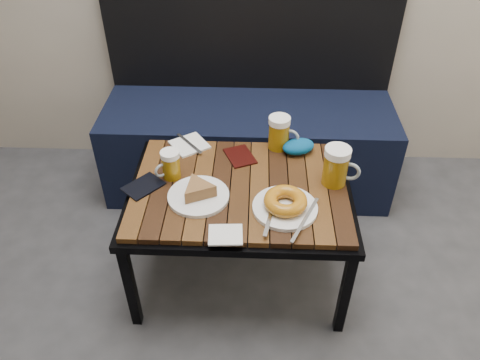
{
  "coord_description": "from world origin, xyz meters",
  "views": [
    {
      "loc": [
        -0.11,
        -0.21,
        1.59
      ],
      "look_at": [
        -0.17,
        1.13,
        0.5
      ],
      "focal_mm": 35.0,
      "sensor_mm": 36.0,
      "label": 1
    }
  ],
  "objects_px": {
    "cafe_table": "(240,195)",
    "beer_mug_right": "(337,166)",
    "plate_pie": "(198,192)",
    "plate_bagel": "(285,204)",
    "beer_mug_centre": "(280,133)",
    "beer_mug_left": "(170,165)",
    "bench": "(248,137)",
    "passport_navy": "(143,186)",
    "knit_pouch": "(298,147)",
    "passport_burgundy": "(240,156)"
  },
  "relations": [
    {
      "from": "cafe_table",
      "to": "beer_mug_right",
      "type": "height_order",
      "value": "beer_mug_right"
    },
    {
      "from": "plate_pie",
      "to": "plate_bagel",
      "type": "height_order",
      "value": "same"
    },
    {
      "from": "beer_mug_right",
      "to": "plate_pie",
      "type": "relative_size",
      "value": 0.69
    },
    {
      "from": "cafe_table",
      "to": "plate_bagel",
      "type": "height_order",
      "value": "plate_bagel"
    },
    {
      "from": "beer_mug_centre",
      "to": "beer_mug_left",
      "type": "bearing_deg",
      "value": -138.02
    },
    {
      "from": "bench",
      "to": "passport_navy",
      "type": "relative_size",
      "value": 10.01
    },
    {
      "from": "plate_pie",
      "to": "beer_mug_centre",
      "type": "bearing_deg",
      "value": 48.1
    },
    {
      "from": "beer_mug_centre",
      "to": "beer_mug_right",
      "type": "distance_m",
      "value": 0.3
    },
    {
      "from": "beer_mug_centre",
      "to": "passport_navy",
      "type": "height_order",
      "value": "beer_mug_centre"
    },
    {
      "from": "cafe_table",
      "to": "knit_pouch",
      "type": "distance_m",
      "value": 0.33
    },
    {
      "from": "beer_mug_left",
      "to": "plate_bagel",
      "type": "relative_size",
      "value": 0.39
    },
    {
      "from": "beer_mug_left",
      "to": "beer_mug_right",
      "type": "relative_size",
      "value": 0.75
    },
    {
      "from": "bench",
      "to": "beer_mug_left",
      "type": "distance_m",
      "value": 0.7
    },
    {
      "from": "plate_bagel",
      "to": "passport_navy",
      "type": "xyz_separation_m",
      "value": [
        -0.52,
        0.1,
        -0.02
      ]
    },
    {
      "from": "bench",
      "to": "plate_bagel",
      "type": "height_order",
      "value": "bench"
    },
    {
      "from": "passport_burgundy",
      "to": "knit_pouch",
      "type": "xyz_separation_m",
      "value": [
        0.24,
        0.04,
        0.03
      ]
    },
    {
      "from": "bench",
      "to": "knit_pouch",
      "type": "relative_size",
      "value": 10.49
    },
    {
      "from": "beer_mug_centre",
      "to": "cafe_table",
      "type": "bearing_deg",
      "value": -105.6
    },
    {
      "from": "knit_pouch",
      "to": "passport_navy",
      "type": "bearing_deg",
      "value": -157.36
    },
    {
      "from": "cafe_table",
      "to": "beer_mug_centre",
      "type": "bearing_deg",
      "value": 59.8
    },
    {
      "from": "cafe_table",
      "to": "beer_mug_right",
      "type": "xyz_separation_m",
      "value": [
        0.35,
        0.03,
        0.12
      ]
    },
    {
      "from": "cafe_table",
      "to": "beer_mug_right",
      "type": "distance_m",
      "value": 0.38
    },
    {
      "from": "beer_mug_right",
      "to": "knit_pouch",
      "type": "xyz_separation_m",
      "value": [
        -0.13,
        0.19,
        -0.05
      ]
    },
    {
      "from": "beer_mug_centre",
      "to": "passport_navy",
      "type": "bearing_deg",
      "value": -136.64
    },
    {
      "from": "plate_bagel",
      "to": "plate_pie",
      "type": "bearing_deg",
      "value": 170.73
    },
    {
      "from": "plate_pie",
      "to": "knit_pouch",
      "type": "bearing_deg",
      "value": 38.37
    },
    {
      "from": "beer_mug_left",
      "to": "plate_pie",
      "type": "xyz_separation_m",
      "value": [
        0.12,
        -0.12,
        -0.03
      ]
    },
    {
      "from": "plate_pie",
      "to": "plate_bagel",
      "type": "xyz_separation_m",
      "value": [
        0.31,
        -0.05,
        0.0
      ]
    },
    {
      "from": "plate_bagel",
      "to": "knit_pouch",
      "type": "bearing_deg",
      "value": 79.42
    },
    {
      "from": "passport_navy",
      "to": "passport_burgundy",
      "type": "relative_size",
      "value": 1.02
    },
    {
      "from": "cafe_table",
      "to": "beer_mug_left",
      "type": "distance_m",
      "value": 0.29
    },
    {
      "from": "beer_mug_centre",
      "to": "passport_burgundy",
      "type": "bearing_deg",
      "value": -139.91
    },
    {
      "from": "cafe_table",
      "to": "passport_navy",
      "type": "relative_size",
      "value": 6.01
    },
    {
      "from": "beer_mug_centre",
      "to": "plate_bagel",
      "type": "height_order",
      "value": "beer_mug_centre"
    },
    {
      "from": "beer_mug_centre",
      "to": "bench",
      "type": "bearing_deg",
      "value": 124.36
    },
    {
      "from": "bench",
      "to": "knit_pouch",
      "type": "distance_m",
      "value": 0.51
    },
    {
      "from": "bench",
      "to": "passport_burgundy",
      "type": "xyz_separation_m",
      "value": [
        -0.02,
        -0.45,
        0.2
      ]
    },
    {
      "from": "plate_bagel",
      "to": "beer_mug_right",
      "type": "bearing_deg",
      "value": 39.75
    },
    {
      "from": "beer_mug_right",
      "to": "knit_pouch",
      "type": "distance_m",
      "value": 0.23
    },
    {
      "from": "beer_mug_left",
      "to": "passport_navy",
      "type": "relative_size",
      "value": 0.82
    },
    {
      "from": "plate_bagel",
      "to": "passport_burgundy",
      "type": "xyz_separation_m",
      "value": [
        -0.17,
        0.31,
        -0.02
      ]
    },
    {
      "from": "bench",
      "to": "knit_pouch",
      "type": "xyz_separation_m",
      "value": [
        0.21,
        -0.41,
        0.23
      ]
    },
    {
      "from": "beer_mug_centre",
      "to": "beer_mug_right",
      "type": "bearing_deg",
      "value": -33.3
    },
    {
      "from": "beer_mug_centre",
      "to": "beer_mug_right",
      "type": "relative_size",
      "value": 0.92
    },
    {
      "from": "bench",
      "to": "plate_pie",
      "type": "relative_size",
      "value": 6.26
    },
    {
      "from": "beer_mug_right",
      "to": "knit_pouch",
      "type": "relative_size",
      "value": 1.16
    },
    {
      "from": "plate_bagel",
      "to": "passport_navy",
      "type": "relative_size",
      "value": 2.09
    },
    {
      "from": "cafe_table",
      "to": "passport_navy",
      "type": "xyz_separation_m",
      "value": [
        -0.36,
        -0.02,
        0.05
      ]
    },
    {
      "from": "plate_pie",
      "to": "knit_pouch",
      "type": "height_order",
      "value": "plate_pie"
    },
    {
      "from": "cafe_table",
      "to": "beer_mug_left",
      "type": "xyz_separation_m",
      "value": [
        -0.26,
        0.04,
        0.1
      ]
    }
  ]
}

